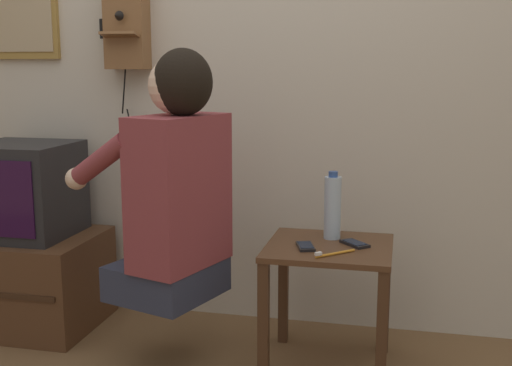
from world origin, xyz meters
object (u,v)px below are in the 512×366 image
Objects in this scene: cell_phone_spare at (355,244)px; toothbrush at (332,254)px; water_bottle at (333,207)px; wall_phone_antique at (126,23)px; person at (174,183)px; television at (23,190)px; cell_phone_held at (305,246)px; framed_picture at (25,7)px.

toothbrush is at bearing -155.63° from cell_phone_spare.
toothbrush is at bearing -83.41° from water_bottle.
wall_phone_antique is at bearing 163.58° from water_bottle.
wall_phone_antique is at bearing 56.05° from person.
television is 1.37m from cell_phone_held.
person is 0.93m from wall_phone_antique.
television is at bearing -67.87° from framed_picture.
television is 3.27× the size of cell_phone_held.
framed_picture reaches higher than cell_phone_spare.
framed_picture is at bearing 143.68° from cell_phone_held.
framed_picture reaches higher than wall_phone_antique.
television is at bearing 153.81° from cell_phone_held.
cell_phone_held is (0.51, 0.07, -0.24)m from person.
toothbrush is (1.58, -0.58, -0.97)m from framed_picture.
person is 1.17× the size of wall_phone_antique.
cell_phone_held is 0.22m from water_bottle.
framed_picture is 1.83m from cell_phone_held.
cell_phone_held is at bearing -26.51° from wall_phone_antique.
cell_phone_held is 0.14m from toothbrush.
water_bottle is (1.55, -0.34, -0.84)m from framed_picture.
water_bottle is at bearing -1.79° from television.
toothbrush is at bearing -20.19° from framed_picture.
framed_picture is at bearing 26.30° from toothbrush.
cell_phone_spare is (0.18, 0.08, 0.00)m from cell_phone_held.
water_bottle is at bearing -36.92° from toothbrush.
framed_picture is 1.96m from cell_phone_spare.
cell_phone_spare is 0.17m from toothbrush.
framed_picture reaches higher than person.
cell_phone_held is 0.49× the size of water_bottle.
cell_phone_spare is (0.69, 0.15, -0.24)m from person.
person is 7.39× the size of cell_phone_spare.
framed_picture is at bearing 175.45° from wall_phone_antique.
wall_phone_antique is at bearing 18.97° from toothbrush.
framed_picture is 3.72× the size of cell_phone_spare.
cell_phone_spare is 0.18m from water_bottle.
toothbrush is (1.46, -0.29, -0.13)m from television.
toothbrush is (-0.07, -0.16, 0.00)m from cell_phone_spare.
wall_phone_antique is 1.46m from cell_phone_spare.
framed_picture is 1.78× the size of water_bottle.
wall_phone_antique is (0.43, 0.25, 0.76)m from television.
framed_picture is (-0.12, 0.29, 0.84)m from television.
water_bottle is at bearing -12.33° from framed_picture.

